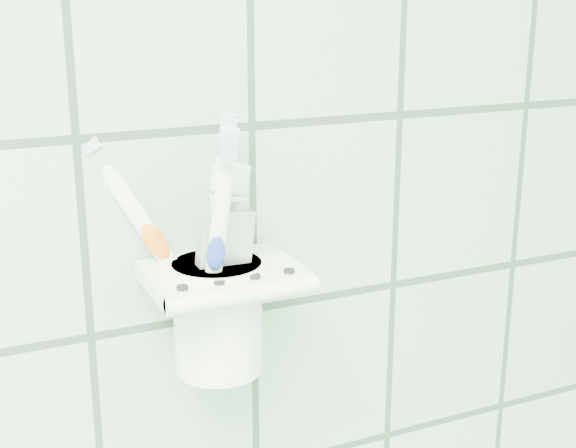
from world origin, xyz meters
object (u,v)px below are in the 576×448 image
Objects in this scene: holder_bracket at (222,277)px; toothbrush_blue at (194,239)px; toothbrush_pink at (230,226)px; cup at (218,311)px; toothpaste_tube at (212,253)px; toothbrush_orange at (199,245)px.

toothbrush_blue is at bearing 136.69° from holder_bracket.
cup is at bearing 158.24° from toothbrush_pink.
toothpaste_tube is at bearing -170.32° from toothbrush_pink.
toothpaste_tube reaches higher than holder_bracket.
holder_bracket is at bearing 18.42° from toothpaste_tube.
toothbrush_orange is 1.19× the size of toothpaste_tube.
toothpaste_tube is at bearing -162.76° from holder_bracket.
toothbrush_orange is (-0.02, 0.00, -0.01)m from toothbrush_pink.
holder_bracket is 0.55× the size of toothbrush_pink.
cup is 0.55× the size of toothpaste_tube.
cup is 0.07m from toothbrush_pink.
holder_bracket is at bearing -22.34° from toothbrush_blue.
toothpaste_tube is at bearing -132.91° from cup.
toothbrush_orange is at bearing 166.59° from toothpaste_tube.
toothbrush_blue is at bearing 105.81° from toothbrush_orange.
holder_bracket is at bearing 173.99° from toothbrush_pink.
toothpaste_tube reaches higher than cup.
toothbrush_blue is 0.02m from toothpaste_tube.
toothbrush_blue reaches higher than holder_bracket.
toothbrush_blue is (-0.01, 0.01, 0.06)m from cup.
toothbrush_pink is 1.30× the size of toothpaste_tube.
toothbrush_orange is at bearing -178.71° from holder_bracket.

